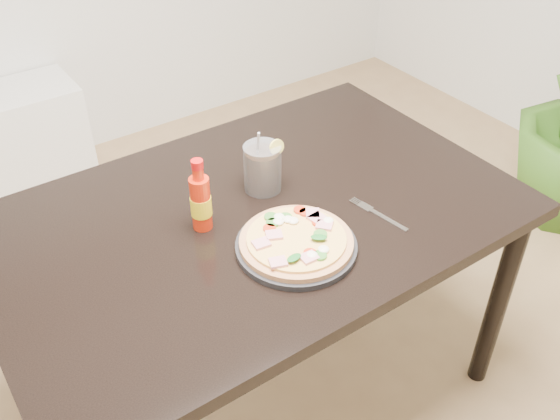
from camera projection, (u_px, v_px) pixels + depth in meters
dining_table at (255, 235)px, 1.71m from camera, size 1.40×0.90×0.75m
plate at (296, 246)px, 1.54m from camera, size 0.30×0.30×0.02m
pizza at (297, 240)px, 1.53m from camera, size 0.28×0.28×0.03m
hot_sauce_bottle at (201, 202)px, 1.56m from camera, size 0.06×0.06×0.20m
cola_cup at (263, 169)px, 1.71m from camera, size 0.11×0.10×0.19m
fork at (377, 213)px, 1.65m from camera, size 0.05×0.19×0.00m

